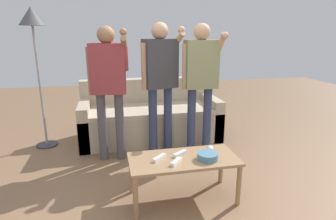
{
  "coord_description": "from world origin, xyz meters",
  "views": [
    {
      "loc": [
        -0.66,
        -2.44,
        1.5
      ],
      "look_at": [
        -0.06,
        0.31,
        0.72
      ],
      "focal_mm": 29.84,
      "sensor_mm": 36.0,
      "label": 1
    }
  ],
  "objects_px": {
    "game_remote_nunchuk": "(210,148)",
    "player_left": "(108,79)",
    "couch": "(150,118)",
    "game_remote_wand_far": "(180,154)",
    "player_center": "(160,74)",
    "coffee_table": "(183,163)",
    "game_remote_wand_near": "(159,158)",
    "game_remote_wand_spare": "(176,162)",
    "player_right": "(201,74)",
    "floor_lamp": "(33,29)",
    "snack_bowl": "(208,156)"
  },
  "relations": [
    {
      "from": "couch",
      "to": "game_remote_wand_spare",
      "type": "distance_m",
      "value": 1.74
    },
    {
      "from": "game_remote_wand_near",
      "to": "snack_bowl",
      "type": "bearing_deg",
      "value": -12.33
    },
    {
      "from": "player_right",
      "to": "snack_bowl",
      "type": "bearing_deg",
      "value": -104.73
    },
    {
      "from": "player_left",
      "to": "player_center",
      "type": "bearing_deg",
      "value": 8.27
    },
    {
      "from": "coffee_table",
      "to": "game_remote_nunchuk",
      "type": "height_order",
      "value": "game_remote_nunchuk"
    },
    {
      "from": "coffee_table",
      "to": "player_left",
      "type": "relative_size",
      "value": 0.62
    },
    {
      "from": "game_remote_nunchuk",
      "to": "snack_bowl",
      "type": "bearing_deg",
      "value": -116.01
    },
    {
      "from": "floor_lamp",
      "to": "game_remote_wand_far",
      "type": "distance_m",
      "value": 2.42
    },
    {
      "from": "player_left",
      "to": "player_right",
      "type": "bearing_deg",
      "value": -0.0
    },
    {
      "from": "coffee_table",
      "to": "game_remote_wand_near",
      "type": "xyz_separation_m",
      "value": [
        -0.22,
        0.02,
        0.07
      ]
    },
    {
      "from": "game_remote_nunchuk",
      "to": "player_left",
      "type": "height_order",
      "value": "player_left"
    },
    {
      "from": "player_right",
      "to": "game_remote_wand_near",
      "type": "xyz_separation_m",
      "value": [
        -0.71,
        -0.99,
        -0.59
      ]
    },
    {
      "from": "game_remote_wand_far",
      "to": "game_remote_wand_spare",
      "type": "bearing_deg",
      "value": -115.87
    },
    {
      "from": "snack_bowl",
      "to": "floor_lamp",
      "type": "height_order",
      "value": "floor_lamp"
    },
    {
      "from": "coffee_table",
      "to": "player_left",
      "type": "distance_m",
      "value": 1.35
    },
    {
      "from": "game_remote_wand_far",
      "to": "player_left",
      "type": "bearing_deg",
      "value": 122.66
    },
    {
      "from": "coffee_table",
      "to": "game_remote_wand_spare",
      "type": "height_order",
      "value": "game_remote_wand_spare"
    },
    {
      "from": "player_center",
      "to": "player_left",
      "type": "bearing_deg",
      "value": -171.73
    },
    {
      "from": "player_left",
      "to": "player_center",
      "type": "height_order",
      "value": "player_center"
    },
    {
      "from": "snack_bowl",
      "to": "game_remote_nunchuk",
      "type": "bearing_deg",
      "value": 63.99
    },
    {
      "from": "player_center",
      "to": "game_remote_wand_spare",
      "type": "xyz_separation_m",
      "value": [
        -0.09,
        -1.19,
        -0.59
      ]
    },
    {
      "from": "floor_lamp",
      "to": "game_remote_wand_near",
      "type": "xyz_separation_m",
      "value": [
        1.28,
        -1.61,
        -1.12
      ]
    },
    {
      "from": "coffee_table",
      "to": "game_remote_nunchuk",
      "type": "relative_size",
      "value": 11.17
    },
    {
      "from": "couch",
      "to": "game_remote_nunchuk",
      "type": "height_order",
      "value": "couch"
    },
    {
      "from": "player_center",
      "to": "game_remote_wand_spare",
      "type": "distance_m",
      "value": 1.33
    },
    {
      "from": "player_left",
      "to": "game_remote_wand_far",
      "type": "bearing_deg",
      "value": -57.34
    },
    {
      "from": "player_center",
      "to": "game_remote_wand_spare",
      "type": "bearing_deg",
      "value": -94.32
    },
    {
      "from": "couch",
      "to": "game_remote_wand_far",
      "type": "xyz_separation_m",
      "value": [
        0.04,
        -1.58,
        0.13
      ]
    },
    {
      "from": "player_left",
      "to": "player_right",
      "type": "relative_size",
      "value": 0.98
    },
    {
      "from": "coffee_table",
      "to": "game_remote_wand_far",
      "type": "relative_size",
      "value": 6.51
    },
    {
      "from": "game_remote_wand_spare",
      "to": "player_left",
      "type": "bearing_deg",
      "value": 115.74
    },
    {
      "from": "game_remote_wand_far",
      "to": "game_remote_wand_near",
      "type": "bearing_deg",
      "value": -166.67
    },
    {
      "from": "player_center",
      "to": "floor_lamp",
      "type": "bearing_deg",
      "value": 160.69
    },
    {
      "from": "couch",
      "to": "player_right",
      "type": "bearing_deg",
      "value": -49.2
    },
    {
      "from": "coffee_table",
      "to": "game_remote_wand_far",
      "type": "xyz_separation_m",
      "value": [
        -0.01,
        0.07,
        0.07
      ]
    },
    {
      "from": "couch",
      "to": "game_remote_wand_near",
      "type": "bearing_deg",
      "value": -95.59
    },
    {
      "from": "coffee_table",
      "to": "player_left",
      "type": "height_order",
      "value": "player_left"
    },
    {
      "from": "game_remote_wand_near",
      "to": "game_remote_wand_far",
      "type": "bearing_deg",
      "value": 13.33
    },
    {
      "from": "player_center",
      "to": "game_remote_wand_far",
      "type": "bearing_deg",
      "value": -90.81
    },
    {
      "from": "couch",
      "to": "player_right",
      "type": "xyz_separation_m",
      "value": [
        0.55,
        -0.63,
        0.72
      ]
    },
    {
      "from": "floor_lamp",
      "to": "player_right",
      "type": "height_order",
      "value": "floor_lamp"
    },
    {
      "from": "snack_bowl",
      "to": "player_left",
      "type": "bearing_deg",
      "value": 127.17
    },
    {
      "from": "player_right",
      "to": "game_remote_wand_near",
      "type": "distance_m",
      "value": 1.35
    },
    {
      "from": "player_left",
      "to": "game_remote_wand_spare",
      "type": "bearing_deg",
      "value": -64.26
    },
    {
      "from": "snack_bowl",
      "to": "player_right",
      "type": "distance_m",
      "value": 1.26
    },
    {
      "from": "game_remote_wand_spare",
      "to": "game_remote_wand_far",
      "type": "bearing_deg",
      "value": 64.13
    },
    {
      "from": "coffee_table",
      "to": "floor_lamp",
      "type": "distance_m",
      "value": 2.51
    },
    {
      "from": "game_remote_nunchuk",
      "to": "game_remote_wand_far",
      "type": "bearing_deg",
      "value": -171.33
    },
    {
      "from": "snack_bowl",
      "to": "player_left",
      "type": "relative_size",
      "value": 0.12
    },
    {
      "from": "game_remote_wand_spare",
      "to": "game_remote_nunchuk",
      "type": "bearing_deg",
      "value": 27.81
    }
  ]
}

